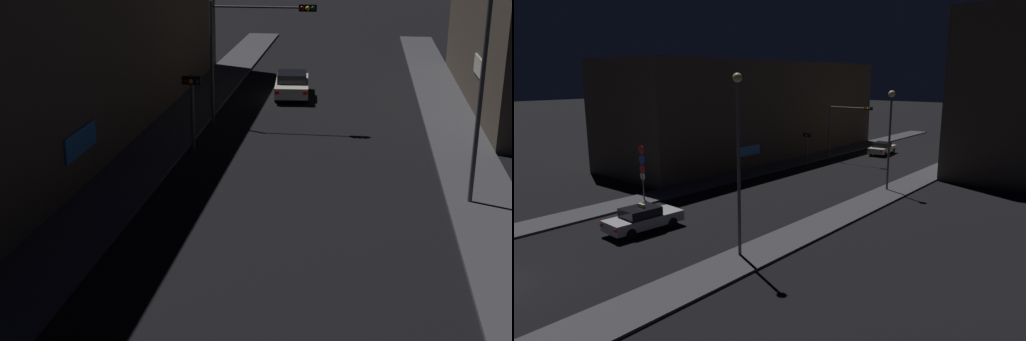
# 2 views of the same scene
# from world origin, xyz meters

# --- Properties ---
(sidewalk_left) EXTENTS (2.60, 66.84, 0.14)m
(sidewalk_left) POSITION_xyz_m (-6.49, 31.42, 0.07)
(sidewalk_left) COLOR #424247
(sidewalk_left) RESTS_ON ground_plane
(sidewalk_right) EXTENTS (2.60, 66.84, 0.14)m
(sidewalk_right) POSITION_xyz_m (6.49, 31.42, 0.07)
(sidewalk_right) COLOR #424247
(sidewalk_right) RESTS_ON ground_plane
(building_facade_left) EXTENTS (10.48, 34.83, 10.29)m
(building_facade_left) POSITION_xyz_m (-12.99, 32.65, 5.14)
(building_facade_left) COLOR #473D33
(building_facade_left) RESTS_ON ground_plane
(far_car) EXTENTS (2.14, 4.57, 1.42)m
(far_car) POSITION_xyz_m (-1.74, 41.57, 0.73)
(far_car) COLOR silver
(far_car) RESTS_ON ground_plane
(traffic_light_overhead) EXTENTS (4.96, 0.41, 5.87)m
(traffic_light_overhead) POSITION_xyz_m (-3.12, 35.27, 4.23)
(traffic_light_overhead) COLOR #47474C
(traffic_light_overhead) RESTS_ON ground_plane
(traffic_light_left_kerb) EXTENTS (0.80, 0.42, 3.26)m
(traffic_light_left_kerb) POSITION_xyz_m (-4.94, 31.11, 2.37)
(traffic_light_left_kerb) COLOR #47474C
(traffic_light_left_kerb) RESTS_ON ground_plane
(street_lamp_far_block) EXTENTS (0.52, 0.52, 7.59)m
(street_lamp_far_block) POSITION_xyz_m (5.97, 26.21, 5.34)
(street_lamp_far_block) COLOR #47474C
(street_lamp_far_block) RESTS_ON sidewalk_right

